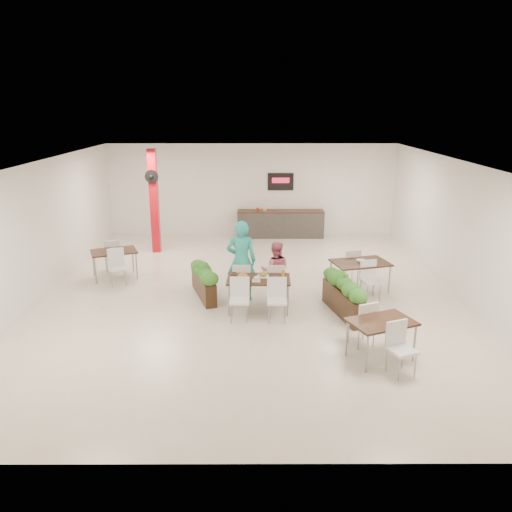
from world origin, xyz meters
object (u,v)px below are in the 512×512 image
at_px(service_counter, 280,223).
at_px(planter_right, 344,294).
at_px(red_column, 154,200).
at_px(side_table_c, 381,327).
at_px(planter_left, 203,277).
at_px(diner_woman, 275,271).
at_px(side_table_a, 114,255).
at_px(main_table, 258,283).
at_px(diner_man, 241,261).
at_px(side_table_b, 360,266).

distance_m(service_counter, planter_right, 6.91).
height_order(red_column, side_table_c, red_column).
xyz_separation_m(service_counter, planter_left, (-2.13, -5.74, -0.01)).
height_order(red_column, diner_woman, red_column).
bearing_deg(side_table_a, main_table, -51.94).
relative_size(diner_woman, side_table_c, 0.86).
xyz_separation_m(diner_man, side_table_b, (2.92, 0.57, -0.32)).
xyz_separation_m(red_column, planter_right, (5.04, -4.96, -1.15)).
distance_m(service_counter, planter_left, 6.12).
bearing_deg(diner_man, side_table_c, 132.72).
height_order(planter_left, side_table_c, side_table_c).
distance_m(planter_right, side_table_b, 1.63).
relative_size(main_table, diner_man, 0.86).
bearing_deg(red_column, side_table_c, -52.45).
height_order(main_table, diner_man, diner_man).
bearing_deg(side_table_a, service_counter, 21.34).
bearing_deg(planter_right, diner_woman, 147.88).
height_order(service_counter, side_table_c, service_counter).
relative_size(side_table_a, side_table_c, 1.00).
relative_size(red_column, service_counter, 1.07).
relative_size(main_table, side_table_c, 0.99).
xyz_separation_m(diner_woman, planter_left, (-1.72, 0.17, -0.22)).
distance_m(service_counter, diner_man, 6.05).
height_order(diner_man, side_table_c, diner_man).
xyz_separation_m(planter_right, side_table_c, (0.33, -2.02, 0.13)).
bearing_deg(side_table_b, diner_man, 176.55).
relative_size(red_column, planter_left, 1.94).
distance_m(planter_left, side_table_b, 3.86).
distance_m(diner_man, side_table_b, 2.99).
bearing_deg(diner_woman, side_table_a, -19.08).
xyz_separation_m(red_column, diner_woman, (3.58, -4.05, -0.93)).
relative_size(diner_man, diner_woman, 1.35).
bearing_deg(planter_right, main_table, 171.98).
distance_m(service_counter, side_table_b, 5.61).
xyz_separation_m(red_column, main_table, (3.17, -4.70, -1.01)).
bearing_deg(red_column, diner_woman, -48.49).
xyz_separation_m(red_column, side_table_c, (5.37, -6.99, -1.02)).
bearing_deg(main_table, diner_man, 120.80).
bearing_deg(main_table, side_table_c, -46.10).
distance_m(red_column, main_table, 5.76).
bearing_deg(side_table_c, planter_left, 116.16).
bearing_deg(side_table_c, service_counter, 76.55).
relative_size(planter_left, side_table_c, 1.00).
distance_m(red_column, diner_woman, 5.48).
bearing_deg(side_table_c, red_column, 105.29).
relative_size(diner_man, side_table_b, 1.15).
relative_size(planter_left, side_table_b, 0.99).
height_order(main_table, diner_woman, diner_woman).
height_order(main_table, side_table_a, same).
height_order(planter_right, side_table_a, planter_right).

